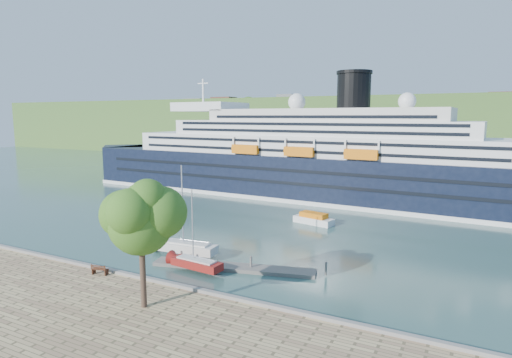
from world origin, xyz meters
The scene contains 10 objects.
ground centered at (0.00, 0.00, 0.00)m, with size 400.00×400.00×0.00m, color #294945.
far_hillside centered at (0.00, 145.00, 12.00)m, with size 400.00×50.00×24.00m, color #365B24.
quay_coping centered at (0.00, -0.20, 1.15)m, with size 220.00×0.50×0.30m, color slate.
cruise_ship centered at (-5.29, 52.70, 12.71)m, with size 113.22×16.49×25.42m, color black, non-canonical shape.
park_bench centered at (-4.83, -1.20, 1.57)m, with size 1.78×0.73×1.14m, color #492615, non-canonical shape.
promenade_tree centered at (4.17, -4.86, 6.89)m, with size 7.11×7.11×11.78m, color #33631A, non-canonical shape.
floating_pontoon centered at (4.99, 8.55, 0.20)m, with size 18.31×2.24×0.41m, color slate, non-canonical shape.
sailboat_white_near centered at (-2.11, 9.84, 5.28)m, with size 8.18×2.27×10.56m, color silver, non-canonical shape.
sailboat_red centered at (1.84, 6.07, 4.33)m, with size 6.70×1.86×8.65m, color maroon, non-canonical shape.
tender_launch centered at (6.13, 31.83, 0.90)m, with size 6.50×2.22×1.80m, color orange, non-canonical shape.
Camera 1 is at (27.94, -30.72, 16.82)m, focal length 30.00 mm.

